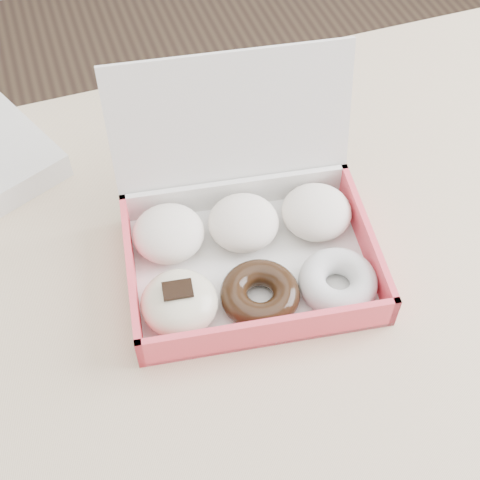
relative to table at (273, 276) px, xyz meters
name	(u,v)px	position (x,y,z in m)	size (l,w,h in m)	color
ground	(262,447)	(0.00, 0.00, -0.67)	(4.00, 4.00, 0.00)	black
table	(273,276)	(0.00, 0.00, 0.00)	(1.20, 0.80, 0.75)	tan
donut_box	(246,242)	(-0.05, -0.01, 0.12)	(0.35, 0.32, 0.23)	white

